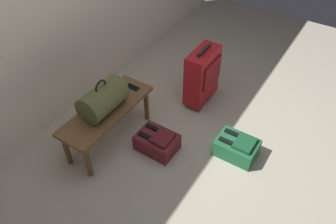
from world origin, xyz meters
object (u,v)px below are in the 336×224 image
Objects in this scene: bench at (107,114)px; backpack_maroon at (157,142)px; suitcase_upright_red at (202,75)px; duffel_bag_olive at (103,99)px; backpack_green at (237,147)px; cell_phone at (133,87)px.

backpack_maroon is (0.15, -0.46, -0.25)m from bench.
suitcase_upright_red is (1.01, -0.46, 0.00)m from bench.
suitcase_upright_red is at bearing -24.66° from bench.
duffel_bag_olive is at bearing 109.94° from backpack_maroon.
backpack_green is (0.50, -1.13, -0.25)m from bench.
backpack_maroon is 1.00× the size of backpack_green.
bench is at bearing -0.00° from duffel_bag_olive.
cell_phone is 0.78m from suitcase_upright_red.
cell_phone is at bearing -2.62° from bench.
bench is at bearing 177.38° from cell_phone.
suitcase_upright_red reaches higher than backpack_green.
cell_phone is at bearing -2.49° from duffel_bag_olive.
duffel_bag_olive is 3.06× the size of cell_phone.
bench is 6.94× the size of cell_phone.
backpack_maroon is at bearing -117.54° from cell_phone.
backpack_green is at bearing -66.24° from bench.
suitcase_upright_red is 0.88m from backpack_green.
backpack_maroon is (0.17, -0.46, -0.45)m from duffel_bag_olive.
suitcase_upright_red is at bearing -24.24° from duffel_bag_olive.
duffel_bag_olive reaches higher than bench.
duffel_bag_olive reaches higher than backpack_green.
backpack_green is (-0.51, -0.67, -0.25)m from suitcase_upright_red.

